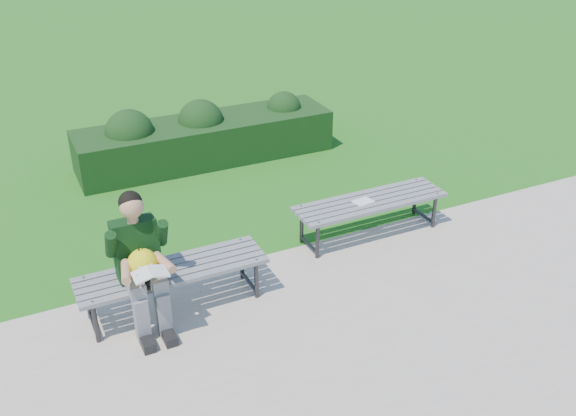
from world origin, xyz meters
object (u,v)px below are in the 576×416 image
Objects in this scene: bench_left at (172,273)px; bench_right at (370,204)px; seated_boy at (140,259)px; hedge at (202,136)px; paper_sheet at (363,201)px.

bench_right is (2.45, 0.38, 0.00)m from bench_left.
bench_left is at bearing 18.17° from seated_boy.
bench_right is at bearing -70.90° from hedge.
hedge is 3.07m from paper_sheet.
paper_sheet is (2.65, 0.48, -0.24)m from seated_boy.
paper_sheet is at bearing 9.25° from bench_left.
hedge is at bearing 66.65° from bench_left.
seated_boy is (-1.73, -3.41, 0.34)m from hedge.
seated_boy reaches higher than paper_sheet.
bench_left is at bearing -170.75° from paper_sheet.
bench_left is 2.38m from paper_sheet.
seated_boy is at bearing -170.07° from bench_right.
bench_left is 0.44m from seated_boy.
paper_sheet is (2.35, 0.38, 0.06)m from bench_left.
hedge is 2.82× the size of seated_boy.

